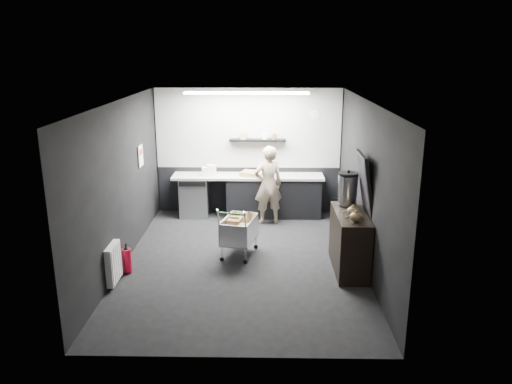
{
  "coord_description": "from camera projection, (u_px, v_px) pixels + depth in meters",
  "views": [
    {
      "loc": [
        0.36,
        -7.84,
        3.51
      ],
      "look_at": [
        0.21,
        0.4,
        1.12
      ],
      "focal_mm": 35.0,
      "sensor_mm": 36.0,
      "label": 1
    }
  ],
  "objects": [
    {
      "name": "ceiling_strip",
      "position": [
        247.0,
        93.0,
        9.54
      ],
      "size": [
        2.4,
        0.2,
        0.04
      ],
      "primitive_type": "cube",
      "color": "white",
      "rests_on": "ceiling"
    },
    {
      "name": "poster",
      "position": [
        141.0,
        156.0,
        9.36
      ],
      "size": [
        0.02,
        0.3,
        0.4
      ],
      "primitive_type": "cube",
      "color": "white",
      "rests_on": "wall_left"
    },
    {
      "name": "person",
      "position": [
        268.0,
        185.0,
        10.17
      ],
      "size": [
        0.67,
        0.53,
        1.62
      ],
      "primitive_type": "imported",
      "rotation": [
        0.0,
        0.0,
        3.41
      ],
      "color": "beige",
      "rests_on": "floor"
    },
    {
      "name": "prep_counter",
      "position": [
        254.0,
        195.0,
        10.7
      ],
      "size": [
        3.2,
        0.61,
        0.9
      ],
      "color": "black",
      "rests_on": "floor"
    },
    {
      "name": "ceiling",
      "position": [
        242.0,
        102.0,
        7.76
      ],
      "size": [
        5.5,
        5.5,
        0.0
      ],
      "primitive_type": "plane",
      "rotation": [
        3.14,
        0.0,
        0.0
      ],
      "color": "white",
      "rests_on": "wall_back"
    },
    {
      "name": "wall_back",
      "position": [
        248.0,
        151.0,
        10.77
      ],
      "size": [
        5.5,
        0.0,
        5.5
      ],
      "primitive_type": "plane",
      "rotation": [
        1.57,
        0.0,
        0.0
      ],
      "color": "black",
      "rests_on": "floor"
    },
    {
      "name": "kitchen_wall_panel",
      "position": [
        248.0,
        128.0,
        10.62
      ],
      "size": [
        3.95,
        0.02,
        1.7
      ],
      "primitive_type": "cube",
      "color": "#B6B6B2",
      "rests_on": "wall_back"
    },
    {
      "name": "white_container",
      "position": [
        207.0,
        171.0,
        10.53
      ],
      "size": [
        0.22,
        0.18,
        0.18
      ],
      "primitive_type": "cube",
      "rotation": [
        0.0,
        0.0,
        0.1
      ],
      "color": "white",
      "rests_on": "prep_counter"
    },
    {
      "name": "fire_extinguisher",
      "position": [
        127.0,
        259.0,
        8.01
      ],
      "size": [
        0.15,
        0.15,
        0.48
      ],
      "color": "red",
      "rests_on": "floor"
    },
    {
      "name": "sideboard",
      "position": [
        350.0,
        234.0,
        8.07
      ],
      "size": [
        0.55,
        1.29,
        1.93
      ],
      "color": "black",
      "rests_on": "floor"
    },
    {
      "name": "radiator",
      "position": [
        113.0,
        263.0,
        7.58
      ],
      "size": [
        0.1,
        0.5,
        0.6
      ],
      "primitive_type": "cube",
      "color": "white",
      "rests_on": "wall_left"
    },
    {
      "name": "cardboard_box",
      "position": [
        252.0,
        174.0,
        10.52
      ],
      "size": [
        0.55,
        0.48,
        0.09
      ],
      "primitive_type": "cube",
      "rotation": [
        0.0,
        0.0,
        -0.34
      ],
      "color": "#A18655",
      "rests_on": "prep_counter"
    },
    {
      "name": "poster_red_band",
      "position": [
        141.0,
        152.0,
        9.34
      ],
      "size": [
        0.02,
        0.22,
        0.1
      ],
      "primitive_type": "cube",
      "color": "red",
      "rests_on": "poster"
    },
    {
      "name": "dado_panel",
      "position": [
        249.0,
        189.0,
        10.99
      ],
      "size": [
        3.95,
        0.02,
        1.0
      ],
      "primitive_type": "cube",
      "color": "black",
      "rests_on": "wall_back"
    },
    {
      "name": "floating_shelf",
      "position": [
        258.0,
        140.0,
        10.57
      ],
      "size": [
        1.2,
        0.22,
        0.04
      ],
      "primitive_type": "cube",
      "color": "black",
      "rests_on": "wall_back"
    },
    {
      "name": "floor",
      "position": [
        243.0,
        261.0,
        8.51
      ],
      "size": [
        5.5,
        5.5,
        0.0
      ],
      "primitive_type": "plane",
      "color": "black",
      "rests_on": "ground"
    },
    {
      "name": "wall_clock",
      "position": [
        315.0,
        115.0,
        10.5
      ],
      "size": [
        0.2,
        0.03,
        0.2
      ],
      "primitive_type": "cylinder",
      "rotation": [
        1.57,
        0.0,
        0.0
      ],
      "color": "white",
      "rests_on": "wall_back"
    },
    {
      "name": "pink_tub",
      "position": [
        211.0,
        170.0,
        10.57
      ],
      "size": [
        0.22,
        0.22,
        0.22
      ],
      "primitive_type": "cylinder",
      "color": "silver",
      "rests_on": "prep_counter"
    },
    {
      "name": "shopping_cart",
      "position": [
        239.0,
        231.0,
        8.66
      ],
      "size": [
        0.68,
        0.95,
        0.92
      ],
      "color": "silver",
      "rests_on": "floor"
    },
    {
      "name": "wall_front",
      "position": [
        232.0,
        251.0,
        5.49
      ],
      "size": [
        5.5,
        0.0,
        5.5
      ],
      "primitive_type": "plane",
      "rotation": [
        -1.57,
        0.0,
        0.0
      ],
      "color": "black",
      "rests_on": "floor"
    },
    {
      "name": "wall_left",
      "position": [
        121.0,
        184.0,
        8.17
      ],
      "size": [
        0.0,
        5.5,
        5.5
      ],
      "primitive_type": "plane",
      "rotation": [
        1.57,
        0.0,
        1.57
      ],
      "color": "black",
      "rests_on": "floor"
    },
    {
      "name": "wall_right",
      "position": [
        366.0,
        186.0,
        8.1
      ],
      "size": [
        0.0,
        5.5,
        5.5
      ],
      "primitive_type": "plane",
      "rotation": [
        1.57,
        0.0,
        -1.57
      ],
      "color": "black",
      "rests_on": "floor"
    }
  ]
}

